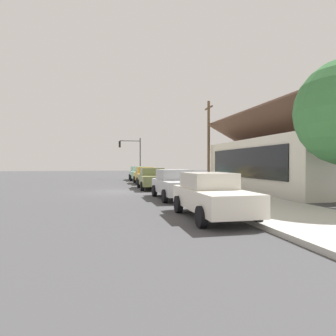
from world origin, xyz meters
TOP-DOWN VIEW (x-y plane):
  - ground_plane at (0.00, 0.00)m, footprint 120.00×120.00m
  - sidewalk_curb at (0.00, 5.60)m, footprint 60.00×4.20m
  - car_seafoam at (-13.65, 2.89)m, footprint 4.87×2.10m
  - car_mustard at (-7.67, 2.86)m, footprint 4.46×1.94m
  - car_olive at (-1.71, 2.61)m, footprint 4.81×2.19m
  - car_silver at (4.74, 2.83)m, footprint 4.69×2.08m
  - car_ivory at (10.56, 2.74)m, footprint 4.50×1.98m
  - storefront_building at (1.46, 11.98)m, footprint 13.60×7.27m
  - traffic_light_main at (-17.40, 2.54)m, footprint 0.37×2.79m
  - utility_pole_wooden at (-4.68, 8.20)m, footprint 1.80×0.24m
  - fire_hydrant_red at (-4.67, 4.20)m, footprint 0.22×0.22m

SIDE VIEW (x-z plane):
  - ground_plane at x=0.00m, z-range 0.00..0.00m
  - sidewalk_curb at x=0.00m, z-range 0.00..0.16m
  - fire_hydrant_red at x=-4.67m, z-range 0.14..0.85m
  - car_mustard at x=-7.67m, z-range 0.02..1.61m
  - car_ivory at x=10.56m, z-range 0.02..1.61m
  - car_seafoam at x=-13.65m, z-range 0.02..1.61m
  - car_silver at x=4.74m, z-range 0.02..1.61m
  - car_olive at x=-1.71m, z-range 0.02..1.61m
  - storefront_building at x=1.46m, z-range -0.85..4.72m
  - traffic_light_main at x=-17.40m, z-range 0.89..6.09m
  - utility_pole_wooden at x=-4.68m, z-range 0.18..7.68m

